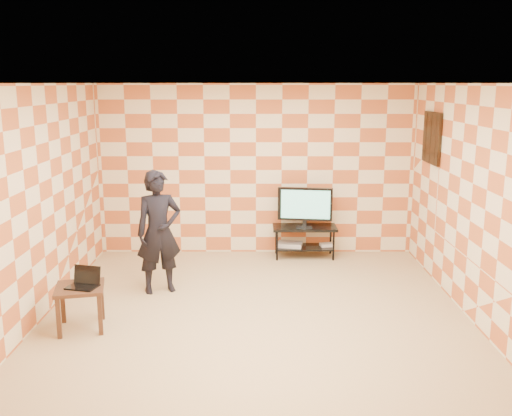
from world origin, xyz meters
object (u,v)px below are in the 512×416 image
object	(u,v)px
tv	(305,205)
side_table	(80,294)
tv_stand	(304,235)
person	(159,232)

from	to	relation	value
tv	side_table	distance (m)	3.86
tv_stand	tv	size ratio (longest dim) A/B	1.17
tv_stand	tv	xyz separation A→B (m)	(0.00, -0.00, 0.48)
person	tv	bearing A→B (deg)	14.78
tv	side_table	bearing A→B (deg)	-135.31
tv	person	world-z (taller)	person
tv	side_table	world-z (taller)	tv
tv_stand	person	size ratio (longest dim) A/B	0.62
side_table	person	size ratio (longest dim) A/B	0.38
side_table	tv_stand	bearing A→B (deg)	44.73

